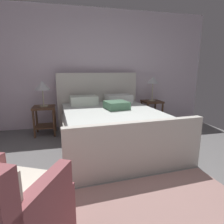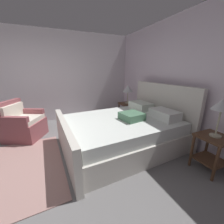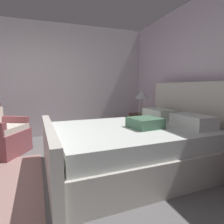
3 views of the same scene
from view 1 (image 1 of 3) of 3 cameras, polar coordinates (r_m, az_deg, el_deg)
name	(u,v)px [view 1 (image 1 of 3)]	position (r m, az deg, el deg)	size (l,w,h in m)	color
ground_plane	(169,209)	(2.19, 16.88, -26.11)	(4.97, 6.14, 0.02)	slate
wall_back	(105,69)	(4.67, -2.17, 12.68)	(5.09, 0.12, 2.68)	silver
bed	(111,124)	(3.50, -0.28, -3.77)	(1.96, 2.42, 1.27)	silver
nightstand_right	(152,109)	(4.73, 11.83, 0.98)	(0.44, 0.44, 0.60)	#4E3220
table_lamp_right	(153,81)	(4.65, 12.21, 9.13)	(0.27, 0.27, 0.58)	#B7B293
nightstand_left	(45,116)	(4.18, -19.62, -1.05)	(0.44, 0.44, 0.60)	#4E3220
table_lamp_left	(42,86)	(4.08, -20.26, 7.35)	(0.31, 0.31, 0.52)	#B7B293
armchair	(1,219)	(1.66, -30.47, -25.97)	(0.97, 0.98, 0.90)	#914B51
area_rug	(156,212)	(2.09, 13.21, -27.35)	(1.95, 1.15, 0.01)	#A17A74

